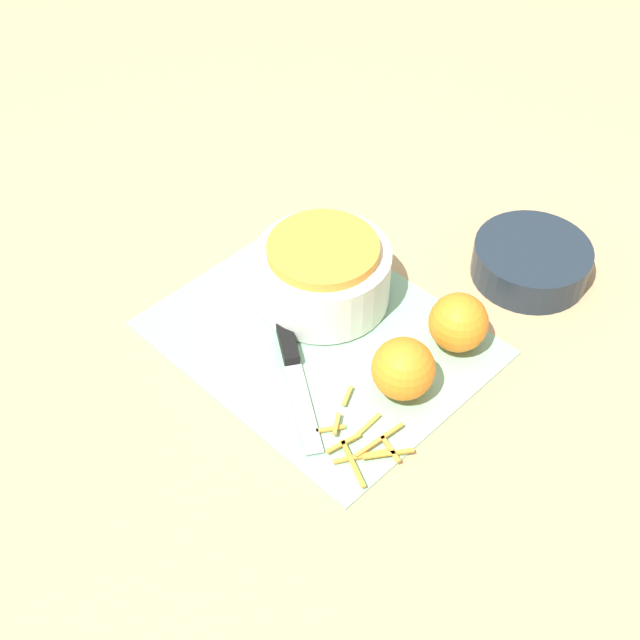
% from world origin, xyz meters
% --- Properties ---
extents(ground_plane, '(4.00, 4.00, 0.00)m').
position_xyz_m(ground_plane, '(0.00, 0.00, 0.00)').
color(ground_plane, tan).
extents(cutting_board, '(0.41, 0.33, 0.01)m').
position_xyz_m(cutting_board, '(0.00, 0.00, 0.00)').
color(cutting_board, '#84B793').
rests_on(cutting_board, ground_plane).
extents(bowl_speckled, '(0.18, 0.18, 0.09)m').
position_xyz_m(bowl_speckled, '(-0.05, 0.06, 0.05)').
color(bowl_speckled, silver).
rests_on(bowl_speckled, cutting_board).
extents(bowl_dark, '(0.16, 0.16, 0.05)m').
position_xyz_m(bowl_dark, '(0.12, 0.30, 0.03)').
color(bowl_dark, '#1E2833').
rests_on(bowl_dark, ground_plane).
extents(knife, '(0.22, 0.15, 0.02)m').
position_xyz_m(knife, '(-0.01, -0.05, 0.01)').
color(knife, black).
rests_on(knife, cutting_board).
extents(orange_left, '(0.08, 0.08, 0.08)m').
position_xyz_m(orange_left, '(0.14, 0.01, 0.05)').
color(orange_left, orange).
rests_on(orange_left, cutting_board).
extents(orange_right, '(0.08, 0.08, 0.08)m').
position_xyz_m(orange_right, '(0.13, 0.11, 0.04)').
color(orange_right, orange).
rests_on(orange_right, cutting_board).
extents(peel_pile, '(0.12, 0.10, 0.01)m').
position_xyz_m(peel_pile, '(0.16, -0.09, 0.01)').
color(peel_pile, '#F29C35').
rests_on(peel_pile, cutting_board).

